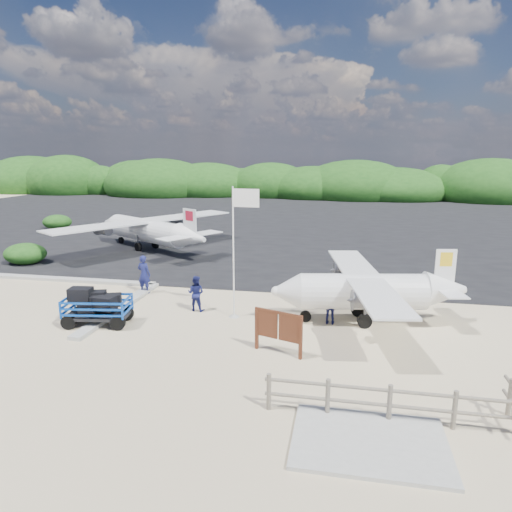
{
  "coord_description": "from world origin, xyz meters",
  "views": [
    {
      "loc": [
        4.72,
        -15.53,
        6.5
      ],
      "look_at": [
        0.54,
        5.85,
        1.57
      ],
      "focal_mm": 32.0,
      "sensor_mm": 36.0,
      "label": 1
    }
  ],
  "objects_px": {
    "signboard": "(278,354)",
    "crew_b": "(196,293)",
    "aircraft_small": "(226,214)",
    "baggage_cart": "(99,325)",
    "crew_a": "(144,274)",
    "flagpole": "(234,317)",
    "crew_c": "(331,306)"
  },
  "relations": [
    {
      "from": "flagpole",
      "to": "crew_b",
      "type": "bearing_deg",
      "value": 165.98
    },
    {
      "from": "crew_b",
      "to": "aircraft_small",
      "type": "relative_size",
      "value": 0.2
    },
    {
      "from": "signboard",
      "to": "crew_b",
      "type": "bearing_deg",
      "value": 157.67
    },
    {
      "from": "flagpole",
      "to": "crew_b",
      "type": "distance_m",
      "value": 1.95
    },
    {
      "from": "signboard",
      "to": "crew_c",
      "type": "height_order",
      "value": "crew_c"
    },
    {
      "from": "flagpole",
      "to": "aircraft_small",
      "type": "relative_size",
      "value": 0.68
    },
    {
      "from": "crew_a",
      "to": "crew_c",
      "type": "xyz_separation_m",
      "value": [
        8.81,
        -2.4,
        -0.18
      ]
    },
    {
      "from": "signboard",
      "to": "crew_b",
      "type": "relative_size",
      "value": 1.21
    },
    {
      "from": "aircraft_small",
      "to": "baggage_cart",
      "type": "bearing_deg",
      "value": 86.09
    },
    {
      "from": "baggage_cart",
      "to": "crew_a",
      "type": "relative_size",
      "value": 1.43
    },
    {
      "from": "crew_b",
      "to": "flagpole",
      "type": "bearing_deg",
      "value": 171.36
    },
    {
      "from": "baggage_cart",
      "to": "flagpole",
      "type": "bearing_deg",
      "value": 11.95
    },
    {
      "from": "signboard",
      "to": "crew_a",
      "type": "relative_size",
      "value": 1.01
    },
    {
      "from": "flagpole",
      "to": "aircraft_small",
      "type": "xyz_separation_m",
      "value": [
        -8.48,
        30.8,
        0.0
      ]
    },
    {
      "from": "crew_b",
      "to": "aircraft_small",
      "type": "height_order",
      "value": "crew_b"
    },
    {
      "from": "baggage_cart",
      "to": "crew_c",
      "type": "bearing_deg",
      "value": 2.98
    },
    {
      "from": "flagpole",
      "to": "aircraft_small",
      "type": "height_order",
      "value": "flagpole"
    },
    {
      "from": "aircraft_small",
      "to": "crew_b",
      "type": "bearing_deg",
      "value": 92.42
    },
    {
      "from": "crew_c",
      "to": "aircraft_small",
      "type": "xyz_separation_m",
      "value": [
        -12.34,
        30.85,
        -0.74
      ]
    },
    {
      "from": "crew_a",
      "to": "crew_c",
      "type": "height_order",
      "value": "crew_a"
    },
    {
      "from": "signboard",
      "to": "crew_b",
      "type": "distance_m",
      "value": 5.41
    },
    {
      "from": "baggage_cart",
      "to": "crew_a",
      "type": "distance_m",
      "value": 4.3
    },
    {
      "from": "flagpole",
      "to": "baggage_cart",
      "type": "bearing_deg",
      "value": -159.44
    },
    {
      "from": "baggage_cart",
      "to": "crew_a",
      "type": "xyz_separation_m",
      "value": [
        0.0,
        4.2,
        0.91
      ]
    },
    {
      "from": "flagpole",
      "to": "crew_b",
      "type": "relative_size",
      "value": 3.47
    },
    {
      "from": "crew_b",
      "to": "aircraft_small",
      "type": "xyz_separation_m",
      "value": [
        -6.73,
        30.37,
        -0.76
      ]
    },
    {
      "from": "crew_a",
      "to": "aircraft_small",
      "type": "distance_m",
      "value": 28.69
    },
    {
      "from": "signboard",
      "to": "aircraft_small",
      "type": "height_order",
      "value": "aircraft_small"
    },
    {
      "from": "crew_b",
      "to": "baggage_cart",
      "type": "bearing_deg",
      "value": 40.99
    },
    {
      "from": "crew_a",
      "to": "aircraft_small",
      "type": "bearing_deg",
      "value": -73.58
    },
    {
      "from": "signboard",
      "to": "aircraft_small",
      "type": "distance_m",
      "value": 35.58
    },
    {
      "from": "baggage_cart",
      "to": "crew_c",
      "type": "height_order",
      "value": "crew_c"
    }
  ]
}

